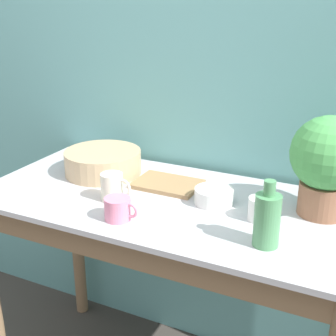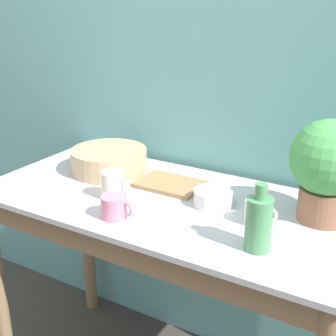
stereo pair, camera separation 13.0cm
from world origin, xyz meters
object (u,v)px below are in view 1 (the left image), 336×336
Objects in this scene: bowl_wash_large at (103,162)px; mug_pink at (118,209)px; potted_plant at (327,161)px; tray_board at (167,184)px; mug_cream at (113,187)px; mug_white at (260,209)px; bottle_tall at (267,219)px; bowl_small_enamel_white at (214,196)px.

mug_pink is (0.28, -0.33, -0.01)m from bowl_wash_large.
potted_plant is 1.35× the size of tray_board.
mug_cream is at bearing -49.51° from bowl_wash_large.
bowl_wash_large is 2.91× the size of mug_white.
mug_cream reaches higher than tray_board.
mug_pink is at bearing -154.79° from mug_white.
bottle_tall reaches higher than bowl_small_enamel_white.
bottle_tall is 1.74× the size of mug_cream.
mug_pink is at bearing -174.46° from bottle_tall.
tray_board is at bearing 148.78° from bottle_tall.
bowl_wash_large reaches higher than bowl_small_enamel_white.
bottle_tall is at bearing -69.09° from mug_white.
mug_white is 0.78× the size of bowl_small_enamel_white.
mug_white is at bearing -17.45° from tray_board.
bottle_tall is at bearing -31.22° from tray_board.
mug_cream is 0.99× the size of mug_pink.
mug_white is at bearing -10.87° from bowl_wash_large.
mug_cream reaches higher than mug_pink.
mug_cream reaches higher than bowl_wash_large.
bottle_tall is 0.17m from mug_white.
mug_cream is 0.53m from mug_white.
mug_cream is 0.16m from mug_pink.
tray_board is (0.12, 0.20, -0.04)m from mug_cream.
bowl_small_enamel_white is at bearing 139.11° from bottle_tall.
potted_plant is 0.27m from mug_white.
bowl_wash_large is at bearing 129.82° from mug_pink.
mug_pink is 0.47m from mug_white.
bottle_tall reaches higher than mug_pink.
mug_white reaches higher than tray_board.
mug_pink is 1.10× the size of mug_white.
mug_cream is at bearing -120.74° from tray_board.
potted_plant is at bearing 68.13° from bottle_tall.
bowl_small_enamel_white is at bearing 162.77° from mug_white.
mug_pink is 0.33m from tray_board.
bowl_small_enamel_white is (0.52, -0.08, -0.02)m from bowl_wash_large.
mug_white is (-0.17, -0.14, -0.15)m from potted_plant.
bowl_wash_large is 1.52× the size of bottle_tall.
tray_board is (-0.22, 0.07, -0.02)m from bowl_small_enamel_white.
potted_plant is at bearing 1.04° from tray_board.
bowl_small_enamel_white is (-0.36, -0.08, -0.16)m from potted_plant.
bowl_small_enamel_white is at bearing -17.64° from tray_board.
tray_board is at bearing -1.62° from bowl_wash_large.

